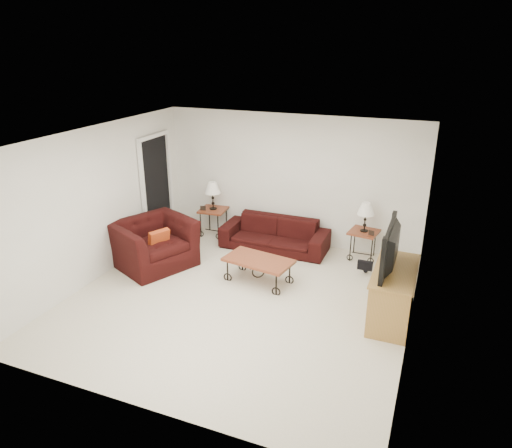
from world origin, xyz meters
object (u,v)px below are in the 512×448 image
Objects in this scene: backpack at (367,260)px; armchair at (154,244)px; sofa at (275,234)px; lamp_right at (365,217)px; side_table_right at (363,245)px; lamp_left at (213,196)px; side_table_left at (214,222)px; coffee_table at (258,270)px; tv_stand at (393,294)px; television at (397,248)px.

armchair is at bearing -170.38° from backpack.
lamp_right reaches higher than sofa.
lamp_left reaches higher than side_table_right.
side_table_left is at bearing 162.53° from backpack.
side_table_right is 0.59m from backpack.
lamp_right is at bearing 47.26° from coffee_table.
sofa is at bearing -7.41° from side_table_left.
side_table_left is 3.07m from lamp_right.
sofa reaches higher than side_table_right.
armchair is 0.99× the size of tv_stand.
armchair is at bearing -153.93° from side_table_right.
lamp_right is 2.04m from tv_stand.
television is 1.64m from backpack.
side_table_left is 0.56m from lamp_left.
sofa is 1.65m from side_table_right.
tv_stand reaches higher than backpack.
lamp_right is 2.01m from television.
television is (2.15, -0.30, 0.89)m from coffee_table.
lamp_left is (-1.38, 0.18, 0.55)m from sofa.
backpack is (1.81, -0.39, -0.05)m from sofa.
television is at bearing -35.36° from sofa.
lamp_right reaches higher than coffee_table.
coffee_table is 2.21× the size of backpack.
sofa is at bearing 98.73° from coffee_table.
sofa is 1.73m from lamp_right.
sofa is 2.27m from armchair.
lamp_left is 0.49× the size of television.
lamp_left is at bearing 153.77° from tv_stand.
television reaches higher than backpack.
lamp_left is at bearing 172.59° from sofa.
lamp_left is at bearing 13.52° from armchair.
lamp_left is (-3.03, 0.00, 0.57)m from side_table_right.
side_table_left is 0.44× the size of armchair.
armchair is 2.56× the size of backpack.
side_table_left is 0.49× the size of television.
lamp_left reaches higher than backpack.
side_table_left is at bearing 172.59° from sofa.
side_table_right is at bearing 47.26° from coffee_table.
side_table_right is at bearing 0.00° from side_table_left.
television reaches higher than side_table_left.
television is at bearing -26.35° from lamp_left.
sofa is 1.84× the size of coffee_table.
lamp_left is at bearing 180.00° from side_table_right.
coffee_table is 1.87m from backpack.
television is at bearing 180.00° from tv_stand.
lamp_left reaches higher than sofa.
tv_stand is at bearing -73.35° from backpack.
armchair reaches higher than side_table_right.
backpack is (-0.57, 1.28, -0.14)m from tv_stand.
tv_stand is at bearing -26.23° from lamp_left.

